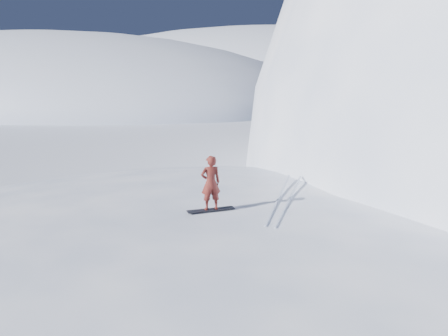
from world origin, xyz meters
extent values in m
ellipsoid|color=white|center=(1.00, 3.00, 0.00)|extent=(36.00, 28.00, 4.80)
ellipsoid|color=white|center=(-70.00, 60.00, 0.00)|extent=(120.00, 70.00, 28.00)
ellipsoid|color=white|center=(-40.00, 110.00, 0.00)|extent=(140.00, 90.00, 36.00)
ellipsoid|color=white|center=(-2.00, 6.00, 0.00)|extent=(7.00, 6.30, 1.00)
cube|color=black|center=(-2.16, 2.98, 2.41)|extent=(1.27, 1.18, 0.02)
imported|color=maroon|center=(-2.16, 2.98, 3.25)|extent=(0.72, 0.70, 1.66)
cube|color=silver|center=(-0.68, 5.27, 2.42)|extent=(1.00, 5.93, 0.04)
cube|color=silver|center=(-0.31, 5.27, 2.42)|extent=(0.82, 5.96, 0.04)
camera|label=1|loc=(3.24, -8.41, 6.56)|focal=35.00mm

